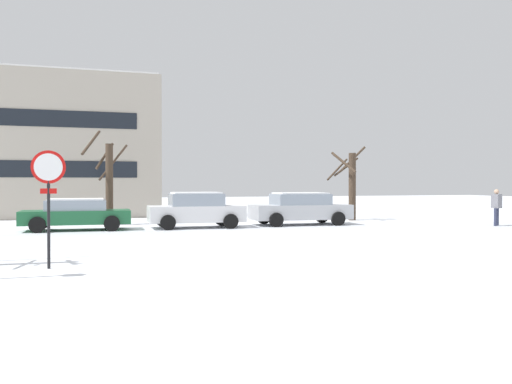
{
  "coord_description": "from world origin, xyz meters",
  "views": [
    {
      "loc": [
        -0.05,
        -14.67,
        1.96
      ],
      "look_at": [
        6.39,
        5.49,
        1.61
      ],
      "focal_mm": 38.72,
      "sensor_mm": 36.0,
      "label": 1
    }
  ],
  "objects_px": {
    "parked_car_green": "(76,214)",
    "parked_car_white": "(196,210)",
    "stop_sign": "(48,186)",
    "pedestrian_crossing": "(496,205)",
    "parked_car_silver": "(300,208)"
  },
  "relations": [
    {
      "from": "stop_sign",
      "to": "parked_car_silver",
      "type": "bearing_deg",
      "value": 44.94
    },
    {
      "from": "stop_sign",
      "to": "pedestrian_crossing",
      "type": "relative_size",
      "value": 1.62
    },
    {
      "from": "parked_car_white",
      "to": "parked_car_silver",
      "type": "xyz_separation_m",
      "value": [
        4.99,
        0.22,
        -0.02
      ]
    },
    {
      "from": "parked_car_silver",
      "to": "pedestrian_crossing",
      "type": "relative_size",
      "value": 2.79
    },
    {
      "from": "parked_car_green",
      "to": "pedestrian_crossing",
      "type": "height_order",
      "value": "pedestrian_crossing"
    },
    {
      "from": "parked_car_green",
      "to": "parked_car_white",
      "type": "relative_size",
      "value": 1.06
    },
    {
      "from": "parked_car_silver",
      "to": "parked_car_white",
      "type": "bearing_deg",
      "value": -177.49
    },
    {
      "from": "parked_car_silver",
      "to": "pedestrian_crossing",
      "type": "distance_m",
      "value": 8.95
    },
    {
      "from": "stop_sign",
      "to": "parked_car_white",
      "type": "distance_m",
      "value": 11.7
    },
    {
      "from": "parked_car_white",
      "to": "pedestrian_crossing",
      "type": "xyz_separation_m",
      "value": [
        13.31,
        -3.06,
        0.18
      ]
    },
    {
      "from": "parked_car_green",
      "to": "pedestrian_crossing",
      "type": "bearing_deg",
      "value": -10.27
    },
    {
      "from": "parked_car_white",
      "to": "parked_car_silver",
      "type": "bearing_deg",
      "value": 2.51
    },
    {
      "from": "parked_car_white",
      "to": "parked_car_silver",
      "type": "height_order",
      "value": "parked_car_white"
    },
    {
      "from": "parked_car_silver",
      "to": "pedestrian_crossing",
      "type": "xyz_separation_m",
      "value": [
        8.32,
        -3.28,
        0.2
      ]
    },
    {
      "from": "parked_car_white",
      "to": "pedestrian_crossing",
      "type": "height_order",
      "value": "pedestrian_crossing"
    }
  ]
}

